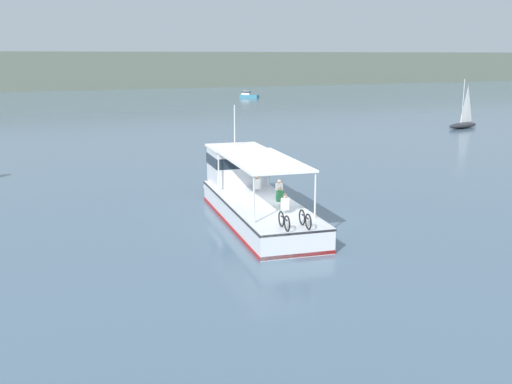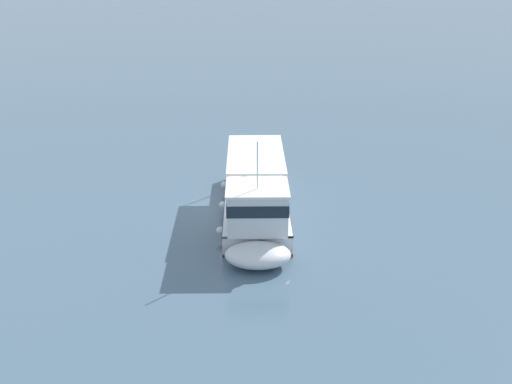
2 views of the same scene
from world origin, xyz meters
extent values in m
plane|color=slate|center=(0.00, 0.00, 0.00)|extent=(400.00, 400.00, 0.00)
cube|color=silver|center=(-0.67, 0.24, 0.55)|extent=(4.56, 11.12, 1.10)
ellipsoid|color=silver|center=(0.12, 6.39, 0.55)|extent=(3.20, 2.56, 1.01)
cube|color=red|center=(-0.67, 0.24, 0.10)|extent=(4.60, 11.13, 0.16)
cube|color=#2D2D33|center=(-0.67, 0.24, 1.02)|extent=(4.62, 11.13, 0.10)
cube|color=silver|center=(-0.11, 4.61, 2.05)|extent=(3.03, 2.93, 1.90)
cube|color=#19232D|center=(-0.11, 4.61, 2.38)|extent=(3.10, 2.98, 0.56)
cube|color=white|center=(-0.11, 4.61, 3.06)|extent=(3.21, 3.11, 0.12)
cube|color=white|center=(-0.73, -0.20, 3.15)|extent=(3.78, 7.02, 0.10)
cylinder|color=silver|center=(-1.66, 3.20, 2.10)|extent=(0.08, 0.08, 2.00)
cylinder|color=silver|center=(1.03, 2.85, 2.10)|extent=(0.08, 0.08, 2.00)
cylinder|color=silver|center=(-2.50, -3.25, 2.10)|extent=(0.08, 0.08, 2.00)
cylinder|color=silver|center=(0.20, -3.60, 2.10)|extent=(0.08, 0.08, 2.00)
cylinder|color=silver|center=(-0.07, 4.91, 4.22)|extent=(0.06, 0.06, 2.20)
sphere|color=white|center=(1.53, 3.39, 0.50)|extent=(0.36, 0.36, 0.36)
sphere|color=white|center=(1.10, 0.12, 0.50)|extent=(0.36, 0.36, 0.36)
sphere|color=white|center=(0.71, -2.96, 0.50)|extent=(0.36, 0.36, 0.36)
torus|color=black|center=(-1.70, -4.21, 1.43)|extent=(0.14, 0.66, 0.66)
torus|color=black|center=(-1.79, -4.90, 1.43)|extent=(0.14, 0.66, 0.66)
cylinder|color=#232328|center=(-1.75, -4.56, 1.55)|extent=(0.15, 0.70, 0.06)
torus|color=black|center=(-0.81, -4.33, 1.43)|extent=(0.14, 0.66, 0.66)
torus|color=black|center=(-0.90, -5.02, 1.43)|extent=(0.14, 0.66, 0.66)
cylinder|color=#232328|center=(-0.86, -4.67, 1.55)|extent=(0.15, 0.70, 0.06)
cube|color=white|center=(-0.66, -2.44, 1.56)|extent=(0.35, 0.26, 0.52)
sphere|color=beige|center=(-0.66, -2.44, 1.93)|extent=(0.20, 0.20, 0.20)
cube|color=#338C4C|center=(-0.21, -1.01, 1.56)|extent=(0.35, 0.26, 0.52)
sphere|color=beige|center=(-0.21, -1.01, 1.93)|extent=(0.20, 0.20, 0.20)
cube|color=white|center=(0.45, 0.39, 1.56)|extent=(0.35, 0.26, 0.52)
sphere|color=beige|center=(0.45, 0.39, 1.93)|extent=(0.20, 0.20, 0.20)
cube|color=white|center=(-0.05, 1.94, 1.56)|extent=(0.35, 0.26, 0.52)
sphere|color=tan|center=(-0.05, 1.94, 1.93)|extent=(0.20, 0.20, 0.20)
camera|label=1|loc=(-12.17, -25.34, 7.93)|focal=42.16mm
camera|label=2|loc=(3.95, 32.22, 13.47)|focal=46.02mm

